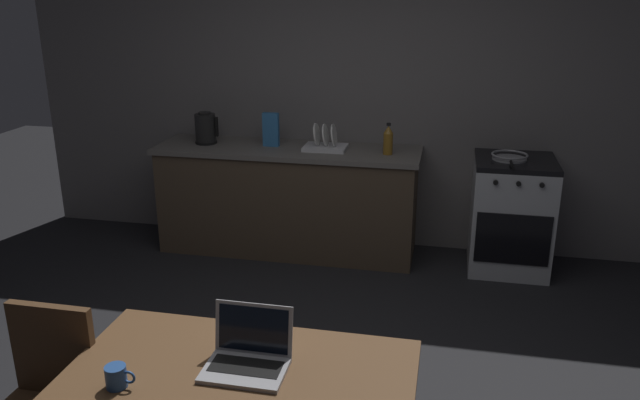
# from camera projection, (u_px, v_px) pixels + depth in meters

# --- Properties ---
(ground_plane) EXTENTS (12.00, 12.00, 0.00)m
(ground_plane) POSITION_uv_depth(u_px,v_px,m) (299.00, 396.00, 3.46)
(ground_plane) COLOR black
(back_wall) EXTENTS (6.40, 0.10, 2.59)m
(back_wall) POSITION_uv_depth(u_px,v_px,m) (400.00, 94.00, 5.15)
(back_wall) COLOR slate
(back_wall) RESTS_ON ground_plane
(kitchen_counter) EXTENTS (2.16, 0.64, 0.89)m
(kitchen_counter) POSITION_uv_depth(u_px,v_px,m) (288.00, 199.00, 5.27)
(kitchen_counter) COLOR #4C3D2D
(kitchen_counter) RESTS_ON ground_plane
(stove_oven) EXTENTS (0.60, 0.62, 0.89)m
(stove_oven) POSITION_uv_depth(u_px,v_px,m) (511.00, 214.00, 4.92)
(stove_oven) COLOR #B7BABF
(stove_oven) RESTS_ON ground_plane
(dining_table) EXTENTS (1.35, 0.83, 0.72)m
(dining_table) POSITION_uv_depth(u_px,v_px,m) (237.00, 393.00, 2.43)
(dining_table) COLOR brown
(dining_table) RESTS_ON ground_plane
(chair) EXTENTS (0.40, 0.40, 0.88)m
(chair) POSITION_uv_depth(u_px,v_px,m) (44.00, 397.00, 2.63)
(chair) COLOR #4C331E
(chair) RESTS_ON ground_plane
(laptop) EXTENTS (0.32, 0.26, 0.23)m
(laptop) POSITION_uv_depth(u_px,v_px,m) (248.00, 357.00, 2.46)
(laptop) COLOR #99999E
(laptop) RESTS_ON dining_table
(electric_kettle) EXTENTS (0.20, 0.18, 0.26)m
(electric_kettle) POSITION_uv_depth(u_px,v_px,m) (206.00, 128.00, 5.22)
(electric_kettle) COLOR black
(electric_kettle) RESTS_ON kitchen_counter
(bottle) EXTENTS (0.07, 0.07, 0.25)m
(bottle) POSITION_uv_depth(u_px,v_px,m) (388.00, 140.00, 4.88)
(bottle) COLOR #8C601E
(bottle) RESTS_ON kitchen_counter
(frying_pan) EXTENTS (0.27, 0.45, 0.05)m
(frying_pan) POSITION_uv_depth(u_px,v_px,m) (510.00, 157.00, 4.75)
(frying_pan) COLOR gray
(frying_pan) RESTS_ON stove_oven
(coffee_mug) EXTENTS (0.12, 0.08, 0.09)m
(coffee_mug) POSITION_uv_depth(u_px,v_px,m) (117.00, 377.00, 2.34)
(coffee_mug) COLOR #264C8C
(coffee_mug) RESTS_ON dining_table
(cereal_box) EXTENTS (0.13, 0.05, 0.27)m
(cereal_box) POSITION_uv_depth(u_px,v_px,m) (271.00, 130.00, 5.12)
(cereal_box) COLOR #3372B2
(cereal_box) RESTS_ON kitchen_counter
(dish_rack) EXTENTS (0.34, 0.26, 0.21)m
(dish_rack) POSITION_uv_depth(u_px,v_px,m) (325.00, 144.00, 5.05)
(dish_rack) COLOR silver
(dish_rack) RESTS_ON kitchen_counter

